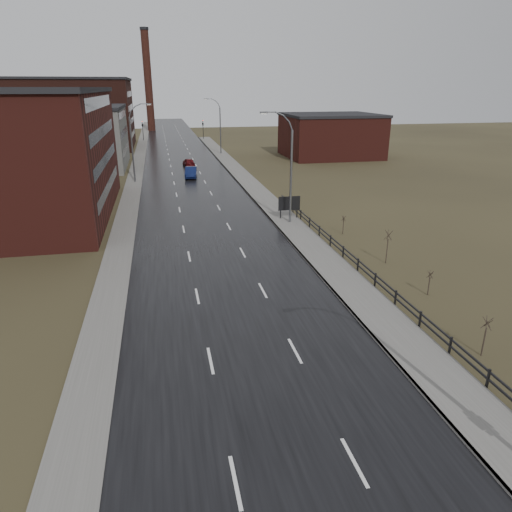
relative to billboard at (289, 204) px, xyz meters
name	(u,v)px	position (x,y,z in m)	size (l,w,h in m)	color
road	(190,183)	(-9.10, 22.53, -1.71)	(14.00, 300.00, 0.06)	black
sidewalk_right	(291,225)	(-0.50, -2.47, -1.65)	(3.20, 180.00, 0.18)	#595651
curb_right	(276,226)	(-2.02, -2.47, -1.65)	(0.16, 180.00, 0.18)	slate
sidewalk_left	(133,185)	(-17.30, 22.53, -1.68)	(2.40, 260.00, 0.12)	#595651
warehouse_mid	(77,137)	(-27.09, 40.53, 3.52)	(16.32, 20.40, 10.50)	slate
warehouse_far	(73,114)	(-32.09, 70.53, 6.02)	(26.52, 24.48, 15.50)	#331611
building_right	(330,135)	(21.20, 44.53, 2.52)	(18.36, 16.32, 8.50)	#471914
smokestack	(148,80)	(-15.10, 112.53, 13.76)	(2.70, 2.70, 30.70)	#331611
streetlight_right_mid	(288,168)	(-0.60, -1.47, 4.10)	(3.36, 0.28, 11.35)	slate
streetlight_left	(134,143)	(-16.80, 24.53, 4.10)	(3.36, 0.28, 11.35)	slate
streetlight_right_far	(219,126)	(-0.60, 52.53, 4.10)	(3.36, 0.28, 11.35)	slate
guardrail	(380,282)	(1.20, -19.16, -1.03)	(0.10, 53.05, 1.10)	black
shrub_c	(485,336)	(2.87, -27.87, -0.53)	(0.54, 0.57, 2.28)	#382D23
shrub_d	(429,282)	(4.24, -20.39, -0.80)	(0.43, 0.45, 1.78)	#382D23
shrub_e	(387,246)	(4.24, -14.18, -0.25)	(0.66, 0.69, 2.79)	#382D23
shrub_f	(343,224)	(3.76, -6.11, -0.75)	(0.45, 0.47, 1.87)	#382D23
billboard	(289,204)	(0.00, 0.00, 0.00)	(2.40, 0.17, 2.57)	black
traffic_light_left	(142,123)	(-17.10, 82.53, 2.86)	(0.58, 2.73, 5.30)	black
traffic_light_right	(203,122)	(-1.10, 82.53, 2.86)	(0.58, 2.73, 5.30)	black
car_near	(191,173)	(-8.56, 26.53, -0.92)	(1.74, 4.99, 1.65)	#0C1640
car_far	(189,163)	(-8.19, 37.42, -0.99)	(1.77, 4.40, 1.50)	#520D10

